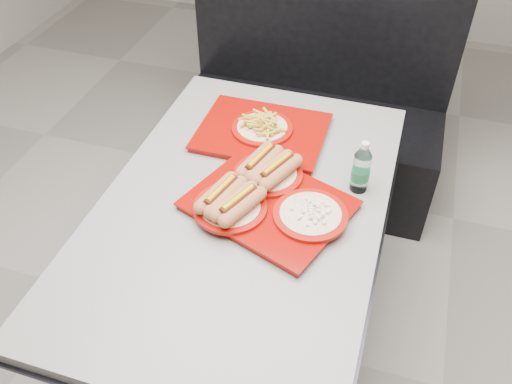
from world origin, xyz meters
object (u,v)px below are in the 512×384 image
(water_bottle, at_px, (361,170))
(tray_near, at_px, (264,196))
(diner_table, at_px, (243,238))
(booth_bench, at_px, (311,112))
(tray_far, at_px, (262,130))

(water_bottle, bearing_deg, tray_near, -148.41)
(diner_table, xyz_separation_m, water_bottle, (0.35, 0.18, 0.25))
(booth_bench, bearing_deg, tray_far, -93.57)
(booth_bench, xyz_separation_m, water_bottle, (0.35, -0.91, 0.43))
(booth_bench, relative_size, tray_far, 2.89)
(tray_far, bearing_deg, tray_near, -72.01)
(booth_bench, xyz_separation_m, tray_near, (0.07, -1.08, 0.39))
(diner_table, relative_size, booth_bench, 1.05)
(tray_far, bearing_deg, booth_bench, 86.43)
(booth_bench, xyz_separation_m, tray_far, (-0.05, -0.72, 0.37))
(diner_table, xyz_separation_m, tray_near, (0.07, 0.01, 0.20))
(diner_table, height_order, water_bottle, water_bottle)
(diner_table, bearing_deg, tray_near, 11.43)
(diner_table, distance_m, booth_bench, 1.11)
(tray_near, bearing_deg, diner_table, -168.57)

